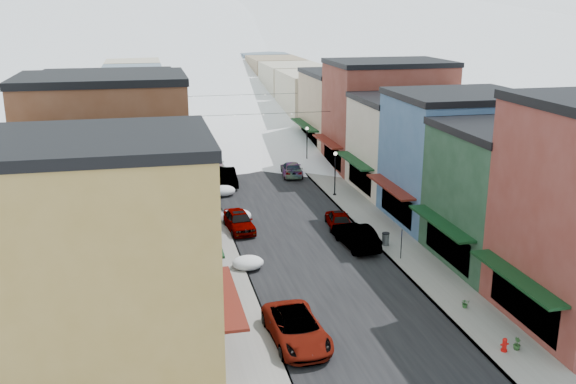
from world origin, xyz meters
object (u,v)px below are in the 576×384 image
car_silver_sedan (239,221)px  fire_hydrant (504,345)px  car_white_suv (297,328)px  car_dark_hatch (227,177)px  car_green_sedan (356,236)px  streetlamp_near (335,168)px  trash_can (386,239)px

car_silver_sedan → fire_hydrant: (10.36, -21.29, -0.32)m
car_white_suv → car_silver_sedan: car_silver_sedan is taller
car_dark_hatch → fire_hydrant: bearing=-74.3°
car_green_sedan → streetlamp_near: 13.04m
car_silver_sedan → car_green_sedan: car_green_sedan is taller
car_green_sedan → trash_can: car_green_sedan is taller
car_green_sedan → streetlamp_near: streetlamp_near is taller
car_silver_sedan → fire_hydrant: size_ratio=6.45×
car_green_sedan → trash_can: size_ratio=5.61×
car_green_sedan → trash_can: (2.11, -0.50, -0.24)m
trash_can → streetlamp_near: bearing=89.6°
car_silver_sedan → car_dark_hatch: 13.42m
car_white_suv → car_green_sedan: 14.55m
car_white_suv → car_silver_sedan: (-0.38, 17.86, 0.01)m
car_silver_sedan → car_white_suv: bearing=-93.9°
streetlamp_near → car_white_suv: bearing=-110.9°
trash_can → car_green_sedan: bearing=166.6°
car_silver_sedan → streetlamp_near: (10.00, 7.38, 1.90)m
trash_can → car_dark_hatch: bearing=115.3°
car_silver_sedan → trash_can: size_ratio=5.07×
trash_can → fire_hydrant: bearing=-88.4°
car_white_suv → streetlamp_near: 27.07m
car_silver_sedan → streetlamp_near: bearing=31.3°
car_white_suv → car_dark_hatch: 31.26m
car_green_sedan → fire_hydrant: car_green_sedan is taller
car_white_suv → trash_can: bearing=48.5°
car_white_suv → streetlamp_near: bearing=66.0°
car_dark_hatch → car_green_sedan: (7.00, -18.74, 0.06)m
car_white_suv → fire_hydrant: size_ratio=7.84×
fire_hydrant → car_white_suv: bearing=161.0°
car_white_suv → streetlamp_near: size_ratio=1.42×
car_white_suv → car_silver_sedan: size_ratio=1.22×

